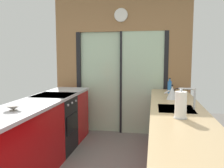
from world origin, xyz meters
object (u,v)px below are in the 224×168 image
(mixing_bowl_far, at_px, (13,108))
(paper_towel_roll, at_px, (181,105))
(oven_range, at_px, (55,124))
(kettle, at_px, (172,93))
(soap_bottle, at_px, (169,87))

(mixing_bowl_far, height_order, paper_towel_roll, paper_towel_roll)
(oven_range, xyz_separation_m, kettle, (1.80, -0.09, 0.56))
(kettle, xyz_separation_m, soap_bottle, (-0.00, 0.56, 0.01))
(mixing_bowl_far, bearing_deg, oven_range, 90.94)
(mixing_bowl_far, distance_m, kettle, 2.06)
(oven_range, height_order, kettle, kettle)
(mixing_bowl_far, bearing_deg, kettle, 30.12)
(oven_range, xyz_separation_m, soap_bottle, (1.80, 0.48, 0.57))
(kettle, height_order, paper_towel_roll, paper_towel_roll)
(oven_range, relative_size, paper_towel_roll, 3.18)
(mixing_bowl_far, height_order, soap_bottle, soap_bottle)
(oven_range, height_order, mixing_bowl_far, mixing_bowl_far)
(mixing_bowl_far, bearing_deg, soap_bottle, 41.92)
(soap_bottle, bearing_deg, paper_towel_roll, -90.00)
(oven_range, height_order, soap_bottle, soap_bottle)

